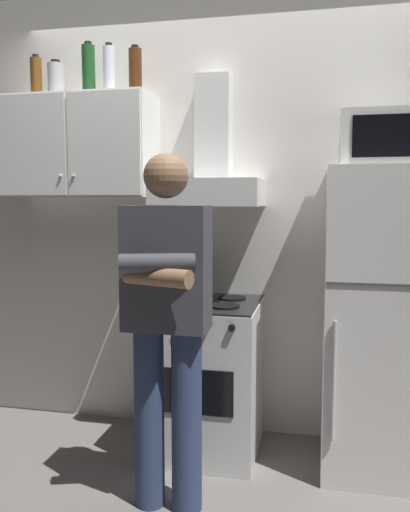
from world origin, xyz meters
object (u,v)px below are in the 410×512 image
(bottle_wine_green, at_px, (89,70))
(bottle_canister_steel, at_px, (56,80))
(bottle_vodka_clear, at_px, (109,70))
(stove_oven, at_px, (206,376))
(bottle_rum_dark, at_px, (135,71))
(bottle_beer_brown, at_px, (36,77))
(microwave, at_px, (388,140))
(upper_cabinet, at_px, (80,147))
(person_standing, at_px, (167,318))
(refrigerator, at_px, (382,321))
(range_hood, at_px, (210,171))

(bottle_wine_green, xyz_separation_m, bottle_canister_steel, (-0.21, -0.01, -0.05))
(bottle_vodka_clear, bearing_deg, stove_oven, -10.51)
(stove_oven, xyz_separation_m, bottle_rum_dark, (-0.45, 0.15, 1.75))
(bottle_beer_brown, height_order, bottle_canister_steel, bottle_beer_brown)
(bottle_beer_brown, bearing_deg, bottle_rum_dark, 3.25)
(stove_oven, relative_size, bottle_beer_brown, 3.52)
(stove_oven, xyz_separation_m, microwave, (0.95, 0.02, 1.31))
(bottle_rum_dark, xyz_separation_m, bottle_wine_green, (-0.29, -0.00, 0.02))
(microwave, height_order, bottle_canister_steel, bottle_canister_steel)
(microwave, relative_size, bottle_beer_brown, 1.93)
(upper_cabinet, height_order, person_standing, upper_cabinet)
(microwave, distance_m, person_standing, 1.45)
(bottle_beer_brown, height_order, bottle_vodka_clear, bottle_vodka_clear)
(stove_oven, distance_m, bottle_canister_steel, 1.97)
(upper_cabinet, xyz_separation_m, bottle_vodka_clear, (0.20, -0.01, 0.44))
(bottle_rum_dark, bearing_deg, upper_cabinet, -176.03)
(microwave, relative_size, bottle_wine_green, 1.54)
(bottle_beer_brown, relative_size, bottle_canister_steel, 1.15)
(refrigerator, height_order, microwave, microwave)
(stove_oven, bearing_deg, bottle_rum_dark, 161.71)
(person_standing, xyz_separation_m, bottle_wine_green, (-0.69, 0.75, 1.30))
(refrigerator, xyz_separation_m, bottle_beer_brown, (-2.02, 0.11, 1.37))
(upper_cabinet, relative_size, microwave, 1.88)
(refrigerator, relative_size, microwave, 3.33)
(bottle_rum_dark, bearing_deg, bottle_vodka_clear, -165.24)
(range_hood, bearing_deg, person_standing, -93.91)
(bottle_wine_green, bearing_deg, range_hood, -1.65)
(microwave, distance_m, bottle_rum_dark, 1.48)
(bottle_vodka_clear, bearing_deg, bottle_rum_dark, 14.76)
(person_standing, height_order, bottle_beer_brown, bottle_beer_brown)
(range_hood, relative_size, refrigerator, 0.47)
(stove_oven, bearing_deg, bottle_beer_brown, 173.87)
(person_standing, xyz_separation_m, bottle_canister_steel, (-0.90, 0.75, 1.25))
(refrigerator, bearing_deg, bottle_rum_dark, 173.94)
(microwave, xyz_separation_m, bottle_canister_steel, (-1.90, 0.12, 0.41))
(bottle_wine_green, height_order, bottle_vodka_clear, bottle_wine_green)
(bottle_vodka_clear, bearing_deg, person_standing, -52.57)
(stove_oven, bearing_deg, range_hood, 90.00)
(stove_oven, xyz_separation_m, person_standing, (-0.05, -0.61, 0.47))
(bottle_canister_steel, bearing_deg, refrigerator, -4.21)
(bottle_rum_dark, bearing_deg, microwave, -5.31)
(refrigerator, distance_m, bottle_wine_green, 2.20)
(bottle_canister_steel, height_order, bottle_vodka_clear, bottle_vodka_clear)
(stove_oven, height_order, person_standing, person_standing)
(refrigerator, height_order, bottle_rum_dark, bottle_rum_dark)
(microwave, xyz_separation_m, bottle_beer_brown, (-2.02, 0.10, 0.43))
(stove_oven, relative_size, bottle_vodka_clear, 3.06)
(bottle_vodka_clear, bearing_deg, range_hood, 1.50)
(microwave, bearing_deg, bottle_vodka_clear, 176.60)
(refrigerator, bearing_deg, range_hood, 172.45)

